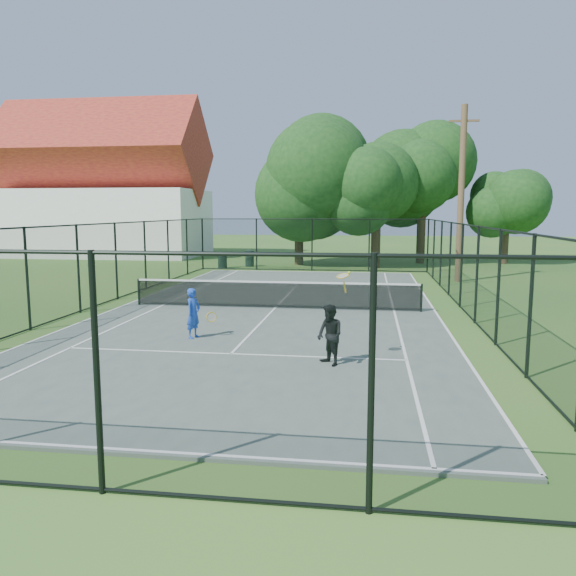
# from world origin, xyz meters

# --- Properties ---
(ground) EXTENTS (120.00, 120.00, 0.00)m
(ground) POSITION_xyz_m (0.00, 0.00, 0.00)
(ground) COLOR #306522
(tennis_court) EXTENTS (11.00, 24.00, 0.06)m
(tennis_court) POSITION_xyz_m (0.00, 0.00, 0.03)
(tennis_court) COLOR #4D5A52
(tennis_court) RESTS_ON ground
(tennis_net) EXTENTS (10.08, 0.08, 0.95)m
(tennis_net) POSITION_xyz_m (0.00, 0.00, 0.58)
(tennis_net) COLOR black
(tennis_net) RESTS_ON tennis_court
(fence) EXTENTS (13.10, 26.10, 3.00)m
(fence) POSITION_xyz_m (0.00, 0.00, 1.50)
(fence) COLOR black
(fence) RESTS_ON ground
(tree_near_left) EXTENTS (6.35, 6.35, 8.28)m
(tree_near_left) POSITION_xyz_m (-1.20, 16.65, 5.09)
(tree_near_left) COLOR #332114
(tree_near_left) RESTS_ON ground
(tree_near_mid) EXTENTS (5.50, 5.50, 7.20)m
(tree_near_mid) POSITION_xyz_m (3.64, 15.20, 4.43)
(tree_near_mid) COLOR #332114
(tree_near_mid) RESTS_ON ground
(tree_near_right) EXTENTS (6.06, 6.06, 8.36)m
(tree_near_right) POSITION_xyz_m (6.61, 18.64, 5.31)
(tree_near_right) COLOR #332114
(tree_near_right) RESTS_ON ground
(tree_far_right) EXTENTS (4.53, 4.53, 5.99)m
(tree_far_right) POSITION_xyz_m (11.97, 19.10, 3.71)
(tree_far_right) COLOR #332114
(tree_far_right) RESTS_ON ground
(building) EXTENTS (15.30, 8.15, 11.87)m
(building) POSITION_xyz_m (-17.00, 22.00, 4.93)
(building) COLOR silver
(building) RESTS_ON ground
(trash_bin_left) EXTENTS (0.58, 0.58, 0.89)m
(trash_bin_left) POSITION_xyz_m (-5.49, 13.72, 0.45)
(trash_bin_left) COLOR black
(trash_bin_left) RESTS_ON ground
(trash_bin_right) EXTENTS (0.58, 0.58, 0.98)m
(trash_bin_right) POSITION_xyz_m (-4.08, 14.94, 0.50)
(trash_bin_right) COLOR black
(trash_bin_right) RESTS_ON ground
(utility_pole) EXTENTS (1.40, 0.30, 8.39)m
(utility_pole) POSITION_xyz_m (7.56, 9.00, 4.26)
(utility_pole) COLOR #4C3823
(utility_pole) RESTS_ON ground
(player_blue) EXTENTS (0.81, 0.56, 1.34)m
(player_blue) POSITION_xyz_m (-1.40, -4.86, 0.73)
(player_blue) COLOR blue
(player_blue) RESTS_ON tennis_court
(player_black) EXTENTS (0.82, 1.04, 2.03)m
(player_black) POSITION_xyz_m (2.39, -7.02, 0.74)
(player_black) COLOR black
(player_black) RESTS_ON tennis_court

